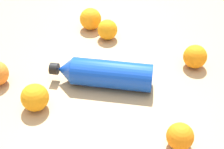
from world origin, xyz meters
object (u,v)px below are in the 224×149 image
at_px(orange_0, 107,30).
at_px(orange_3, 195,57).
at_px(water_bottle, 104,74).
at_px(orange_2, 180,136).
at_px(orange_4, 91,19).
at_px(orange_5, 35,97).

distance_m(orange_0, orange_3, 0.30).
bearing_deg(water_bottle, orange_3, -152.74).
distance_m(water_bottle, orange_2, 0.27).
xyz_separation_m(water_bottle, orange_4, (0.02, -0.31, -0.00)).
height_order(water_bottle, orange_4, water_bottle).
relative_size(orange_2, orange_4, 0.82).
xyz_separation_m(water_bottle, orange_5, (0.17, 0.07, -0.00)).
xyz_separation_m(water_bottle, orange_2, (-0.15, 0.23, -0.01)).
bearing_deg(orange_4, water_bottle, 93.83).
xyz_separation_m(orange_3, orange_4, (0.29, -0.25, 0.00)).
xyz_separation_m(orange_0, orange_3, (-0.24, 0.18, 0.00)).
bearing_deg(orange_2, water_bottle, -56.98).
bearing_deg(orange_5, orange_2, 154.63).
bearing_deg(orange_5, water_bottle, -156.76).
bearing_deg(orange_4, orange_0, 125.81).
bearing_deg(orange_3, orange_0, -37.16).
distance_m(orange_4, orange_5, 0.41).
distance_m(water_bottle, orange_4, 0.31).
xyz_separation_m(orange_0, orange_4, (0.05, -0.07, 0.00)).
relative_size(orange_2, orange_5, 0.87).
relative_size(orange_3, orange_4, 0.93).
relative_size(water_bottle, orange_5, 4.07).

